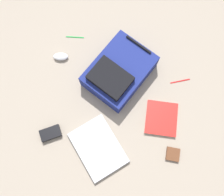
% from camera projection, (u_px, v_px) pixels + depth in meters
% --- Properties ---
extents(ground_plane, '(3.42, 3.42, 0.00)m').
position_uv_depth(ground_plane, '(112.00, 97.00, 1.71)').
color(ground_plane, gray).
extents(backpack, '(0.55, 0.53, 0.18)m').
position_uv_depth(backpack, '(119.00, 72.00, 1.67)').
color(backpack, navy).
rests_on(backpack, ground_plane).
extents(laptop, '(0.44, 0.40, 0.03)m').
position_uv_depth(laptop, '(98.00, 148.00, 1.61)').
color(laptop, '#929296').
rests_on(laptop, ground_plane).
extents(book_comic, '(0.26, 0.24, 0.02)m').
position_uv_depth(book_comic, '(161.00, 118.00, 1.66)').
color(book_comic, silver).
rests_on(book_comic, ground_plane).
extents(computer_mouse, '(0.06, 0.11, 0.04)m').
position_uv_depth(computer_mouse, '(61.00, 57.00, 1.76)').
color(computer_mouse, silver).
rests_on(computer_mouse, ground_plane).
extents(power_brick, '(0.12, 0.15, 0.03)m').
position_uv_depth(power_brick, '(51.00, 133.00, 1.63)').
color(power_brick, black).
rests_on(power_brick, ground_plane).
extents(pen_black, '(0.04, 0.14, 0.01)m').
position_uv_depth(pen_black, '(180.00, 81.00, 1.73)').
color(pen_black, red).
rests_on(pen_black, ground_plane).
extents(pen_blue, '(0.02, 0.13, 0.01)m').
position_uv_depth(pen_blue, '(75.00, 37.00, 1.82)').
color(pen_blue, '#198C33').
rests_on(pen_blue, ground_plane).
extents(earbud_pouch, '(0.10, 0.10, 0.02)m').
position_uv_depth(earbud_pouch, '(173.00, 154.00, 1.60)').
color(earbud_pouch, '#59331E').
rests_on(earbud_pouch, ground_plane).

